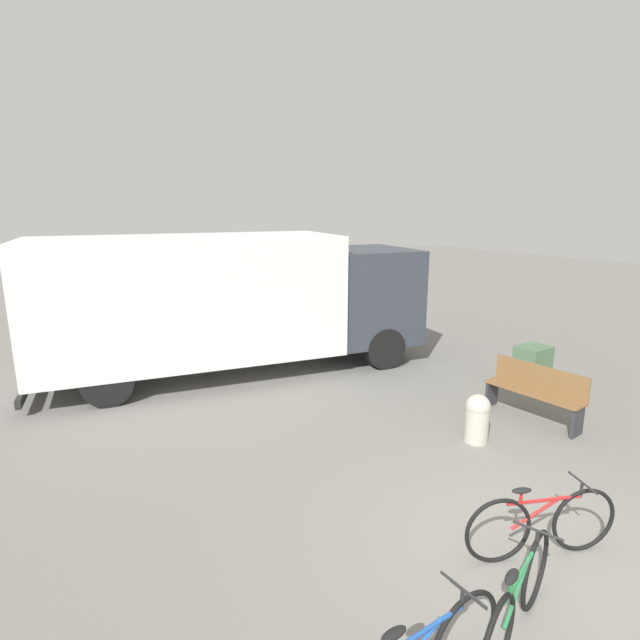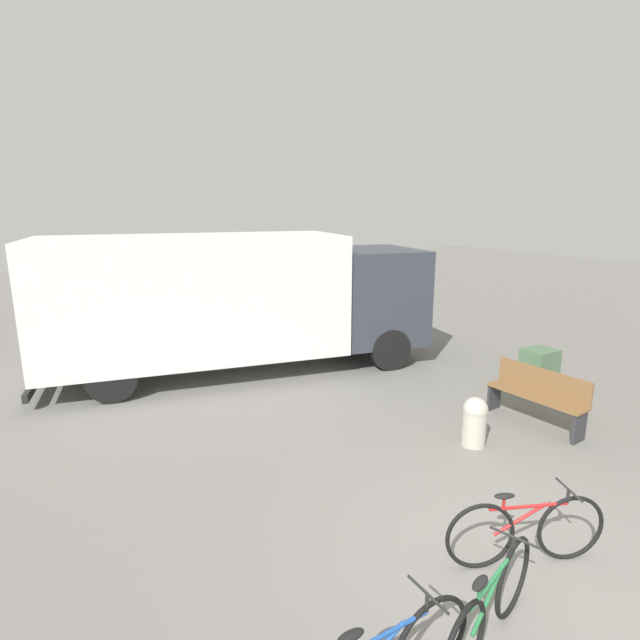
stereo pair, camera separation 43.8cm
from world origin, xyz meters
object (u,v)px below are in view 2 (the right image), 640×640
delivery_truck (236,297)px  bicycle_middle (490,608)px  bollard_near_bench (475,420)px  park_bench (538,394)px  utility_box (539,370)px  bicycle_far (526,530)px

delivery_truck → bicycle_middle: 8.10m
bollard_near_bench → delivery_truck: bearing=108.8°
park_bench → utility_box: park_bench is taller
park_bench → utility_box: (1.44, 1.02, -0.11)m
bicycle_middle → bollard_near_bench: size_ratio=2.14×
bicycle_far → utility_box: bearing=58.0°
utility_box → park_bench: bearing=-144.9°
bicycle_far → bicycle_middle: bearing=-132.4°
bollard_near_bench → utility_box: size_ratio=0.92×
bicycle_far → bollard_near_bench: bicycle_far is taller
bicycle_far → utility_box: size_ratio=1.91×
park_bench → bollard_near_bench: park_bench is taller
bicycle_middle → utility_box: bearing=15.2°
bollard_near_bench → utility_box: utility_box is taller
park_bench → utility_box: 1.77m
park_bench → bicycle_middle: 5.01m
bicycle_middle → park_bench: bearing=14.4°
bicycle_middle → utility_box: size_ratio=1.98×
bicycle_far → bollard_near_bench: 2.67m
delivery_truck → utility_box: bearing=-30.2°
bicycle_far → bollard_near_bench: size_ratio=2.07×
bicycle_middle → bollard_near_bench: bearing=26.6°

